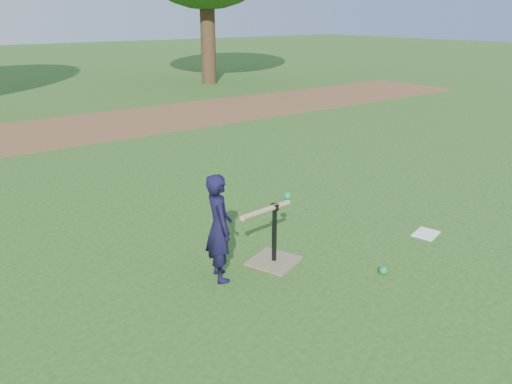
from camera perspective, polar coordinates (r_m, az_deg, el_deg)
ground at (r=4.75m, az=3.66°, el=-9.50°), size 80.00×80.00×0.00m
dirt_strip at (r=11.22m, az=-21.94°, el=6.46°), size 24.00×3.00×0.01m
child at (r=4.50m, az=-4.24°, el=-4.09°), size 0.34×0.42×1.01m
wiffle_ball_ground at (r=4.90m, az=14.34°, el=-8.68°), size 0.08×0.08×0.08m
clipboard at (r=5.88m, az=18.85°, el=-4.53°), size 0.35×0.30×0.01m
batting_tee at (r=4.93m, az=2.09°, el=-6.86°), size 0.56×0.56×0.61m
swing_action at (r=4.68m, az=1.42°, el=-1.81°), size 0.70×0.20×0.11m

